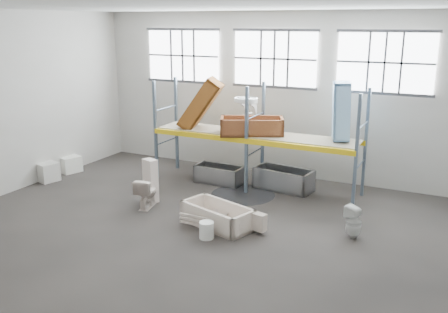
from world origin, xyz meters
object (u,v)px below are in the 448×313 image
Objects in this scene: cistern_tall at (151,181)px; rust_tub_flat at (252,126)px; blue_tub_upright at (341,111)px; toilet_white at (354,222)px; carton_near at (47,171)px; bathtub_beige at (217,215)px; steel_tub_left at (219,174)px; steel_tub_right at (283,179)px; toilet_beige at (147,192)px; bucket at (207,230)px.

rust_tub_flat reaches higher than cistern_tall.
toilet_white is at bearing -68.30° from blue_tub_upright.
carton_near is (-3.89, 0.12, -0.31)m from cistern_tall.
toilet_white is (3.03, 0.74, 0.12)m from bathtub_beige.
steel_tub_left reaches higher than bathtub_beige.
toilet_beige is at bearing -132.68° from steel_tub_right.
toilet_beige is (-2.20, 0.27, 0.14)m from bathtub_beige.
toilet_white is (5.36, 0.08, -0.21)m from cistern_tall.
carton_near is (-6.33, 1.51, 0.09)m from bucket.
carton_near reaches higher than steel_tub_left.
bucket is (-2.92, -1.47, -0.19)m from toilet_white.
steel_tub_right reaches higher than bathtub_beige.
steel_tub_left is 5.25m from carton_near.
bucket is (-1.92, -4.00, -2.20)m from blue_tub_upright.
rust_tub_flat is at bearing -136.93° from toilet_beige.
steel_tub_left is at bearing -174.17° from blue_tub_upright.
carton_near is (-6.73, -2.43, -0.02)m from steel_tub_right.
steel_tub_right is at bearing 98.77° from bathtub_beige.
rust_tub_flat is 1.15× the size of blue_tub_upright.
cistern_tall is at bearing -70.01° from toilet_white.
toilet_white reaches higher than steel_tub_left.
toilet_white reaches higher than bucket.
toilet_beige is 0.68× the size of cistern_tall.
toilet_white is at bearing 20.95° from cistern_tall.
steel_tub_left is at bearing 112.83° from bucket.
cistern_tall is 3.91m from carton_near.
steel_tub_right reaches higher than steel_tub_left.
steel_tub_left is at bearing -96.87° from toilet_white.
bathtub_beige is at bearing 97.96° from bucket.
steel_tub_right is (1.94, 0.29, 0.04)m from steel_tub_left.
blue_tub_upright is at bearing 5.83° from steel_tub_left.
bathtub_beige is at bearing 4.36° from cistern_tall.
toilet_beige is 5.25m from toilet_white.
toilet_white is 9.25m from carton_near.
cistern_tall is 1.55× the size of toilet_white.
steel_tub_right is 1.08× the size of blue_tub_upright.
bucket is at bearing -64.34° from bathtub_beige.
carton_near reaches higher than bucket.
bathtub_beige is at bearing -98.93° from steel_tub_right.
bathtub_beige is 0.74m from bucket.
rust_tub_flat is (-0.90, -0.27, 1.52)m from steel_tub_right.
blue_tub_upright is 2.32× the size of carton_near.
toilet_beige is 5.55m from blue_tub_upright.
cistern_tall reaches higher than bucket.
cistern_tall is 0.71× the size of steel_tub_right.
steel_tub_left is 0.81× the size of rust_tub_flat.
toilet_white is 0.46× the size of steel_tub_right.
cistern_tall is (-2.33, 0.66, 0.33)m from bathtub_beige.
toilet_white is at bearing 172.30° from toilet_beige.
carton_near is at bearing -161.72° from cistern_tall.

